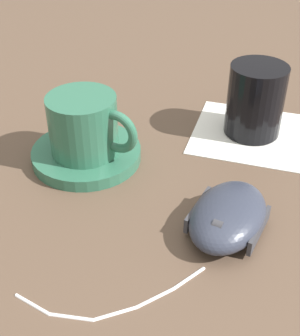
{
  "coord_description": "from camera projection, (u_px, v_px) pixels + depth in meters",
  "views": [
    {
      "loc": [
        -0.37,
        -0.22,
        0.31
      ],
      "look_at": [
        -0.07,
        0.02,
        0.03
      ],
      "focal_mm": 50.0,
      "sensor_mm": 36.0,
      "label": 1
    }
  ],
  "objects": [
    {
      "name": "drinking_glass",
      "position": [
        255.0,
        100.0,
        0.57
      ],
      "size": [
        0.07,
        0.07,
        0.09
      ],
      "primitive_type": "cylinder",
      "color": "black",
      "rests_on": "napkin_under_glass"
    },
    {
      "name": "ground_plane",
      "position": [
        199.0,
        168.0,
        0.53
      ],
      "size": [
        3.0,
        3.0,
        0.0
      ],
      "primitive_type": "plane",
      "color": "brown"
    },
    {
      "name": "saucer",
      "position": [
        87.0,
        154.0,
        0.54
      ],
      "size": [
        0.13,
        0.13,
        0.01
      ],
      "primitive_type": "cylinder",
      "color": "#2D664C",
      "rests_on": "ground"
    },
    {
      "name": "mouse_cable",
      "position": [
        114.0,
        301.0,
        0.38
      ],
      "size": [
        0.12,
        0.11,
        0.0
      ],
      "color": "white",
      "rests_on": "ground"
    },
    {
      "name": "computer_mouse",
      "position": [
        228.0,
        216.0,
        0.44
      ],
      "size": [
        0.11,
        0.08,
        0.04
      ],
      "color": "#2D3342",
      "rests_on": "ground"
    },
    {
      "name": "napkin_under_glass",
      "position": [
        249.0,
        133.0,
        0.59
      ],
      "size": [
        0.18,
        0.18,
        0.0
      ],
      "primitive_type": "cube",
      "rotation": [
        0.0,
        0.0,
        0.37
      ],
      "color": "silver",
      "rests_on": "ground"
    },
    {
      "name": "coffee_cup",
      "position": [
        85.0,
        125.0,
        0.52
      ],
      "size": [
        0.08,
        0.11,
        0.07
      ],
      "color": "#2D664C",
      "rests_on": "saucer"
    }
  ]
}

